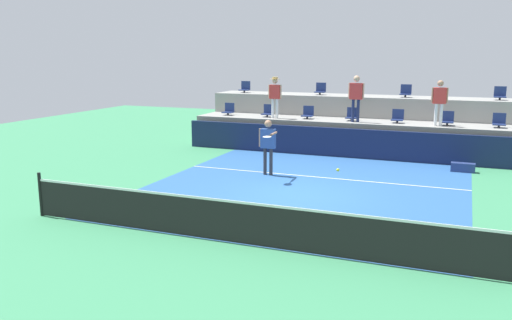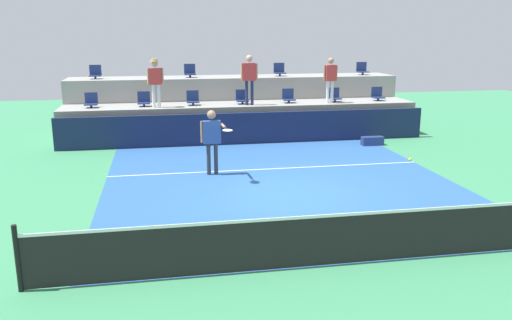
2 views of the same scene
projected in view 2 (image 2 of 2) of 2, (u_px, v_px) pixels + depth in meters
The scene contains 24 objects.
ground_plane at pixel (289, 194), 12.66m from camera, with size 40.00×40.00×0.00m, color #388456.
court_inner_paint at pixel (280, 183), 13.62m from camera, with size 9.00×10.00×0.01m, color #285693.
court_service_line at pixel (269, 169), 14.95m from camera, with size 9.00×0.06×0.00m, color white.
tennis_net at pixel (347, 237), 8.73m from camera, with size 10.48×0.08×1.07m.
sponsor_backboard at pixel (248, 128), 18.26m from camera, with size 13.00×0.16×1.10m, color #141E42.
seating_tier_lower at pixel (242, 120), 19.48m from camera, with size 13.00×1.80×1.25m, color gray.
seating_tier_upper at pixel (235, 103), 21.10m from camera, with size 13.00×1.80×2.10m, color gray.
stadium_chair_lower_far_left at pixel (91, 101), 18.27m from camera, with size 0.44×0.40×0.52m.
stadium_chair_lower_left at pixel (144, 100), 18.59m from camera, with size 0.44×0.40×0.52m.
stadium_chair_lower_mid_left at pixel (193, 99), 18.90m from camera, with size 0.44×0.40×0.52m.
stadium_chair_lower_center at pixel (242, 98), 19.22m from camera, with size 0.44×0.40×0.52m.
stadium_chair_lower_mid_right at pixel (288, 97), 19.53m from camera, with size 0.44×0.40×0.52m.
stadium_chair_lower_right at pixel (334, 96), 19.85m from camera, with size 0.44×0.40×0.52m.
stadium_chair_lower_far_right at pixel (377, 95), 20.16m from camera, with size 0.44×0.40×0.52m.
stadium_chair_upper_far_left at pixel (95, 73), 19.78m from camera, with size 0.44×0.40×0.52m.
stadium_chair_upper_left at pixel (190, 72), 20.42m from camera, with size 0.44×0.40×0.52m.
stadium_chair_upper_right at pixel (279, 71), 21.06m from camera, with size 0.44×0.40×0.52m.
stadium_chair_upper_far_right at pixel (362, 69), 21.68m from camera, with size 0.44×0.40×0.52m.
tennis_player at pixel (212, 135), 14.12m from camera, with size 0.76×1.21×1.79m.
spectator_with_hat at pixel (155, 78), 18.11m from camera, with size 0.58×0.40×1.69m.
spectator_in_grey at pixel (249, 75), 18.68m from camera, with size 0.62×0.25×1.79m.
spectator_leaning_on_rail at pixel (330, 76), 19.24m from camera, with size 0.59×0.28×1.67m.
tennis_ball at pixel (410, 159), 10.08m from camera, with size 0.07×0.07×0.07m.
equipment_bag at pixel (372, 141), 18.10m from camera, with size 0.76×0.28×0.30m, color navy.
Camera 2 is at (-3.00, -11.75, 3.84)m, focal length 36.53 mm.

